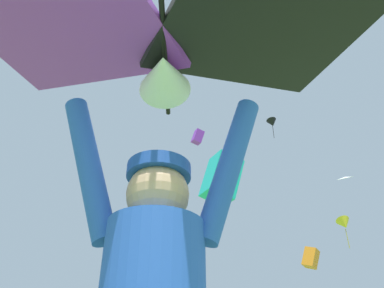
# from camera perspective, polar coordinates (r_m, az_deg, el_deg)

# --- Properties ---
(held_stunt_kite) EXTENTS (2.21, 1.23, 0.44)m
(held_stunt_kite) POSITION_cam_1_polar(r_m,az_deg,el_deg) (1.86, -3.89, 15.72)
(held_stunt_kite) COLOR black
(distant_kite_purple_high_right) EXTENTS (1.14, 0.95, 1.28)m
(distant_kite_purple_high_right) POSITION_cam_1_polar(r_m,az_deg,el_deg) (30.89, 0.83, 1.02)
(distant_kite_purple_high_right) COLOR purple
(distant_kite_yellow_low_left) EXTENTS (1.31, 1.51, 2.95)m
(distant_kite_yellow_low_left) POSITION_cam_1_polar(r_m,az_deg,el_deg) (39.38, 20.87, -10.59)
(distant_kite_yellow_low_left) COLOR yellow
(distant_kite_teal_low_right) EXTENTS (1.28, 1.01, 1.40)m
(distant_kite_teal_low_right) POSITION_cam_1_polar(r_m,az_deg,el_deg) (10.73, 4.24, -4.90)
(distant_kite_teal_low_right) COLOR #19B2AD
(distant_kite_white_high_left) EXTENTS (0.85, 0.78, 0.47)m
(distant_kite_white_high_left) POSITION_cam_1_polar(r_m,az_deg,el_deg) (20.16, 20.98, -4.47)
(distant_kite_white_high_left) COLOR white
(distant_kite_black_overhead_distant) EXTENTS (1.20, 1.13, 1.96)m
(distant_kite_black_overhead_distant) POSITION_cam_1_polar(r_m,az_deg,el_deg) (34.92, 11.35, 2.95)
(distant_kite_black_overhead_distant) COLOR black
(distant_kite_orange_far_center) EXTENTS (1.39, 1.15, 1.47)m
(distant_kite_orange_far_center) POSITION_cam_1_polar(r_m,az_deg,el_deg) (28.26, 16.55, -15.28)
(distant_kite_orange_far_center) COLOR orange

